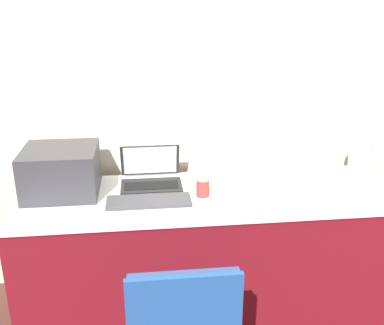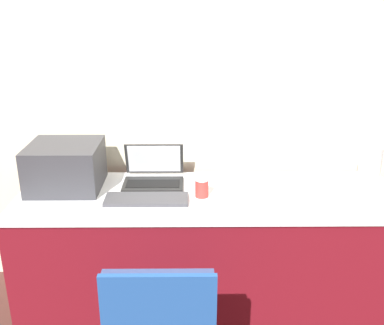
% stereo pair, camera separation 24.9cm
% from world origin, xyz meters
% --- Properties ---
extents(wall_back, '(8.00, 0.05, 2.60)m').
position_xyz_m(wall_back, '(0.00, 0.79, 1.30)').
color(wall_back, beige).
rests_on(wall_back, ground_plane).
extents(table, '(2.16, 0.69, 0.79)m').
position_xyz_m(table, '(0.00, 0.33, 0.40)').
color(table, maroon).
rests_on(table, ground_plane).
extents(printer, '(0.40, 0.38, 0.26)m').
position_xyz_m(printer, '(-0.83, 0.45, 0.93)').
color(printer, '#333338').
rests_on(printer, table).
extents(laptop_left, '(0.35, 0.29, 0.22)m').
position_xyz_m(laptop_left, '(-0.33, 0.51, 0.84)').
color(laptop_left, black).
rests_on(laptop_left, table).
extents(external_keyboard, '(0.45, 0.16, 0.02)m').
position_xyz_m(external_keyboard, '(-0.35, 0.25, 0.80)').
color(external_keyboard, '#3D3D42').
rests_on(external_keyboard, table).
extents(coffee_cup, '(0.08, 0.08, 0.11)m').
position_xyz_m(coffee_cup, '(-0.04, 0.31, 0.84)').
color(coffee_cup, red).
rests_on(coffee_cup, table).
extents(metal_pitcher, '(0.13, 0.13, 0.28)m').
position_xyz_m(metal_pitcher, '(0.96, 0.52, 0.91)').
color(metal_pitcher, silver).
rests_on(metal_pitcher, table).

